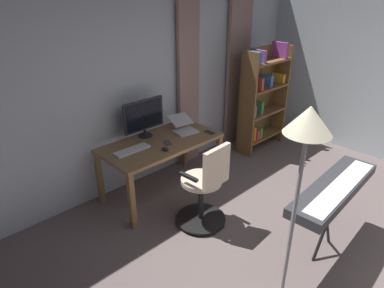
{
  "coord_description": "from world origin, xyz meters",
  "views": [
    {
      "loc": [
        2.55,
        0.56,
        2.43
      ],
      "look_at": [
        0.33,
        -1.76,
        0.91
      ],
      "focal_mm": 31.39,
      "sensor_mm": 36.0,
      "label": 1
    }
  ],
  "objects_px": {
    "desk": "(161,147)",
    "office_chair": "(205,188)",
    "computer_keyboard": "(132,150)",
    "cell_phone_face_up": "(168,143)",
    "computer_mouse": "(165,149)",
    "cell_phone_by_monitor": "(209,132)",
    "laptop": "(183,127)",
    "piano_keyboard": "(334,190)",
    "bookshelf": "(261,98)",
    "computer_monitor": "(144,116)",
    "mug_tea": "(180,120)",
    "floor_lamp": "(303,155)"
  },
  "relations": [
    {
      "from": "office_chair",
      "to": "floor_lamp",
      "type": "relative_size",
      "value": 0.55
    },
    {
      "from": "computer_keyboard",
      "to": "piano_keyboard",
      "type": "xyz_separation_m",
      "value": [
        -0.87,
        1.97,
        -0.0
      ]
    },
    {
      "from": "office_chair",
      "to": "computer_mouse",
      "type": "distance_m",
      "value": 0.66
    },
    {
      "from": "computer_monitor",
      "to": "computer_mouse",
      "type": "height_order",
      "value": "computer_monitor"
    },
    {
      "from": "mug_tea",
      "to": "desk",
      "type": "bearing_deg",
      "value": 26.33
    },
    {
      "from": "desk",
      "to": "computer_monitor",
      "type": "relative_size",
      "value": 2.57
    },
    {
      "from": "computer_monitor",
      "to": "cell_phone_by_monitor",
      "type": "height_order",
      "value": "computer_monitor"
    },
    {
      "from": "cell_phone_by_monitor",
      "to": "piano_keyboard",
      "type": "height_order",
      "value": "piano_keyboard"
    },
    {
      "from": "computer_monitor",
      "to": "piano_keyboard",
      "type": "bearing_deg",
      "value": 103.09
    },
    {
      "from": "computer_monitor",
      "to": "mug_tea",
      "type": "bearing_deg",
      "value": -178.14
    },
    {
      "from": "desk",
      "to": "piano_keyboard",
      "type": "distance_m",
      "value": 2.01
    },
    {
      "from": "computer_keyboard",
      "to": "cell_phone_face_up",
      "type": "distance_m",
      "value": 0.45
    },
    {
      "from": "cell_phone_by_monitor",
      "to": "floor_lamp",
      "type": "xyz_separation_m",
      "value": [
        1.1,
        1.83,
        0.75
      ]
    },
    {
      "from": "piano_keyboard",
      "to": "bookshelf",
      "type": "bearing_deg",
      "value": -131.43
    },
    {
      "from": "computer_keyboard",
      "to": "desk",
      "type": "bearing_deg",
      "value": 177.46
    },
    {
      "from": "computer_keyboard",
      "to": "office_chair",
      "type": "bearing_deg",
      "value": 111.3
    },
    {
      "from": "floor_lamp",
      "to": "bookshelf",
      "type": "bearing_deg",
      "value": -140.57
    },
    {
      "from": "office_chair",
      "to": "mug_tea",
      "type": "bearing_deg",
      "value": 56.52
    },
    {
      "from": "desk",
      "to": "computer_mouse",
      "type": "relative_size",
      "value": 14.61
    },
    {
      "from": "cell_phone_by_monitor",
      "to": "laptop",
      "type": "bearing_deg",
      "value": -53.6
    },
    {
      "from": "computer_keyboard",
      "to": "mug_tea",
      "type": "bearing_deg",
      "value": -165.0
    },
    {
      "from": "computer_keyboard",
      "to": "cell_phone_face_up",
      "type": "xyz_separation_m",
      "value": [
        -0.43,
        0.12,
        -0.01
      ]
    },
    {
      "from": "computer_keyboard",
      "to": "mug_tea",
      "type": "distance_m",
      "value": 1.0
    },
    {
      "from": "desk",
      "to": "office_chair",
      "type": "bearing_deg",
      "value": 84.7
    },
    {
      "from": "desk",
      "to": "office_chair",
      "type": "height_order",
      "value": "office_chair"
    },
    {
      "from": "mug_tea",
      "to": "bookshelf",
      "type": "relative_size",
      "value": 0.08
    },
    {
      "from": "bookshelf",
      "to": "computer_monitor",
      "type": "bearing_deg",
      "value": -7.52
    },
    {
      "from": "computer_mouse",
      "to": "computer_keyboard",
      "type": "bearing_deg",
      "value": -41.24
    },
    {
      "from": "laptop",
      "to": "cell_phone_by_monitor",
      "type": "bearing_deg",
      "value": 135.51
    },
    {
      "from": "computer_monitor",
      "to": "bookshelf",
      "type": "height_order",
      "value": "bookshelf"
    },
    {
      "from": "computer_monitor",
      "to": "cell_phone_face_up",
      "type": "height_order",
      "value": "computer_monitor"
    },
    {
      "from": "cell_phone_face_up",
      "to": "bookshelf",
      "type": "relative_size",
      "value": 0.09
    },
    {
      "from": "office_chair",
      "to": "mug_tea",
      "type": "height_order",
      "value": "office_chair"
    },
    {
      "from": "piano_keyboard",
      "to": "mug_tea",
      "type": "bearing_deg",
      "value": -95.44
    },
    {
      "from": "mug_tea",
      "to": "piano_keyboard",
      "type": "height_order",
      "value": "mug_tea"
    },
    {
      "from": "piano_keyboard",
      "to": "floor_lamp",
      "type": "relative_size",
      "value": 0.73
    },
    {
      "from": "cell_phone_by_monitor",
      "to": "piano_keyboard",
      "type": "xyz_separation_m",
      "value": [
        0.14,
        1.72,
        0.01
      ]
    },
    {
      "from": "computer_monitor",
      "to": "cell_phone_by_monitor",
      "type": "relative_size",
      "value": 3.94
    },
    {
      "from": "floor_lamp",
      "to": "laptop",
      "type": "bearing_deg",
      "value": -113.09
    },
    {
      "from": "laptop",
      "to": "mug_tea",
      "type": "relative_size",
      "value": 3.07
    },
    {
      "from": "office_chair",
      "to": "piano_keyboard",
      "type": "distance_m",
      "value": 1.27
    },
    {
      "from": "computer_keyboard",
      "to": "piano_keyboard",
      "type": "distance_m",
      "value": 2.15
    },
    {
      "from": "cell_phone_face_up",
      "to": "cell_phone_by_monitor",
      "type": "bearing_deg",
      "value": -168.54
    },
    {
      "from": "laptop",
      "to": "computer_mouse",
      "type": "relative_size",
      "value": 3.93
    },
    {
      "from": "desk",
      "to": "laptop",
      "type": "xyz_separation_m",
      "value": [
        -0.41,
        -0.04,
        0.14
      ]
    },
    {
      "from": "laptop",
      "to": "cell_phone_face_up",
      "type": "relative_size",
      "value": 2.73
    },
    {
      "from": "cell_phone_by_monitor",
      "to": "cell_phone_face_up",
      "type": "bearing_deg",
      "value": -12.51
    },
    {
      "from": "computer_keyboard",
      "to": "bookshelf",
      "type": "xyz_separation_m",
      "value": [
        -2.41,
        0.03,
        0.09
      ]
    },
    {
      "from": "office_chair",
      "to": "floor_lamp",
      "type": "distance_m",
      "value": 1.64
    },
    {
      "from": "laptop",
      "to": "floor_lamp",
      "type": "bearing_deg",
      "value": 76.05
    }
  ]
}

